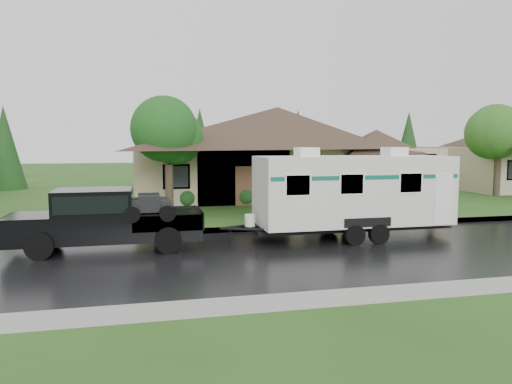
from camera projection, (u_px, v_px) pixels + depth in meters
ground at (328, 239)px, 18.36m from camera, size 140.00×140.00×0.00m
road at (351, 250)px, 16.43m from camera, size 140.00×8.00×0.01m
curb at (308, 226)px, 20.53m from camera, size 140.00×0.50×0.15m
lawn at (244, 195)px, 32.87m from camera, size 140.00×26.00×0.15m
house_main at (283, 141)px, 31.92m from camera, size 19.44×10.80×6.90m
tree_left_green at (168, 135)px, 23.29m from camera, size 3.22×3.22×5.33m
tree_right_green at (499, 132)px, 30.88m from camera, size 3.51×3.51×5.80m
shrub_row at (300, 194)px, 27.76m from camera, size 13.60×1.00×1.00m
pickup_truck at (103, 218)px, 16.31m from camera, size 6.06×2.30×2.02m
travel_trailer at (353, 190)px, 18.27m from camera, size 7.47×2.63×3.35m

